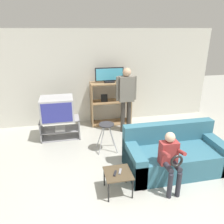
{
  "coord_description": "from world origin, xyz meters",
  "views": [
    {
      "loc": [
        -1.0,
        -2.26,
        2.6
      ],
      "look_at": [
        -0.09,
        2.05,
        0.9
      ],
      "focal_mm": 35.0,
      "sensor_mm": 36.0,
      "label": 1
    }
  ],
  "objects_px": {
    "person_seated_child": "(170,157)",
    "snack_table": "(118,175)",
    "remote_control_black": "(115,173)",
    "television_flat": "(109,75)",
    "remote_control_white": "(120,171)",
    "tv_stand": "(60,128)",
    "television_main": "(57,109)",
    "folding_stool": "(107,129)",
    "media_shelf": "(111,103)",
    "couch": "(174,155)",
    "person_standing_adult": "(126,94)"
  },
  "relations": [
    {
      "from": "person_seated_child",
      "to": "snack_table",
      "type": "bearing_deg",
      "value": 174.77
    },
    {
      "from": "remote_control_black",
      "to": "television_flat",
      "type": "bearing_deg",
      "value": 103.94
    },
    {
      "from": "remote_control_white",
      "to": "person_seated_child",
      "type": "height_order",
      "value": "person_seated_child"
    },
    {
      "from": "tv_stand",
      "to": "snack_table",
      "type": "xyz_separation_m",
      "value": [
        0.96,
        -2.21,
        0.09
      ]
    },
    {
      "from": "television_main",
      "to": "snack_table",
      "type": "height_order",
      "value": "television_main"
    },
    {
      "from": "tv_stand",
      "to": "folding_stool",
      "type": "bearing_deg",
      "value": -39.35
    },
    {
      "from": "tv_stand",
      "to": "remote_control_white",
      "type": "bearing_deg",
      "value": -65.63
    },
    {
      "from": "media_shelf",
      "to": "television_flat",
      "type": "xyz_separation_m",
      "value": [
        -0.03,
        0.01,
        0.78
      ]
    },
    {
      "from": "snack_table",
      "to": "remote_control_white",
      "type": "relative_size",
      "value": 3.08
    },
    {
      "from": "media_shelf",
      "to": "couch",
      "type": "height_order",
      "value": "media_shelf"
    },
    {
      "from": "tv_stand",
      "to": "folding_stool",
      "type": "relative_size",
      "value": 1.46
    },
    {
      "from": "television_main",
      "to": "media_shelf",
      "type": "xyz_separation_m",
      "value": [
        1.45,
        0.64,
        -0.17
      ]
    },
    {
      "from": "television_main",
      "to": "folding_stool",
      "type": "bearing_deg",
      "value": -38.2
    },
    {
      "from": "tv_stand",
      "to": "remote_control_white",
      "type": "height_order",
      "value": "tv_stand"
    },
    {
      "from": "television_main",
      "to": "folding_stool",
      "type": "xyz_separation_m",
      "value": [
        1.05,
        -0.83,
        -0.27
      ]
    },
    {
      "from": "couch",
      "to": "remote_control_white",
      "type": "bearing_deg",
      "value": -160.09
    },
    {
      "from": "person_seated_child",
      "to": "television_flat",
      "type": "bearing_deg",
      "value": 98.54
    },
    {
      "from": "remote_control_white",
      "to": "person_standing_adult",
      "type": "xyz_separation_m",
      "value": [
        0.7,
        2.23,
        0.64
      ]
    },
    {
      "from": "television_flat",
      "to": "media_shelf",
      "type": "bearing_deg",
      "value": -14.44
    },
    {
      "from": "folding_stool",
      "to": "remote_control_white",
      "type": "xyz_separation_m",
      "value": [
        -0.03,
        -1.36,
        -0.12
      ]
    },
    {
      "from": "media_shelf",
      "to": "person_seated_child",
      "type": "relative_size",
      "value": 1.18
    },
    {
      "from": "television_flat",
      "to": "remote_control_black",
      "type": "xyz_separation_m",
      "value": [
        -0.48,
        -2.87,
        -1.01
      ]
    },
    {
      "from": "tv_stand",
      "to": "couch",
      "type": "xyz_separation_m",
      "value": [
        2.19,
        -1.77,
        0.04
      ]
    },
    {
      "from": "snack_table",
      "to": "couch",
      "type": "distance_m",
      "value": 1.31
    },
    {
      "from": "remote_control_white",
      "to": "snack_table",
      "type": "bearing_deg",
      "value": -139.65
    },
    {
      "from": "television_flat",
      "to": "person_standing_adult",
      "type": "relative_size",
      "value": 0.46
    },
    {
      "from": "media_shelf",
      "to": "remote_control_black",
      "type": "relative_size",
      "value": 8.43
    },
    {
      "from": "folding_stool",
      "to": "tv_stand",
      "type": "bearing_deg",
      "value": 140.65
    },
    {
      "from": "snack_table",
      "to": "remote_control_white",
      "type": "bearing_deg",
      "value": 18.29
    },
    {
      "from": "television_flat",
      "to": "remote_control_black",
      "type": "height_order",
      "value": "television_flat"
    },
    {
      "from": "media_shelf",
      "to": "tv_stand",
      "type": "bearing_deg",
      "value": -156.12
    },
    {
      "from": "television_main",
      "to": "folding_stool",
      "type": "relative_size",
      "value": 1.18
    },
    {
      "from": "remote_control_white",
      "to": "couch",
      "type": "height_order",
      "value": "couch"
    },
    {
      "from": "folding_stool",
      "to": "remote_control_white",
      "type": "distance_m",
      "value": 1.37
    },
    {
      "from": "snack_table",
      "to": "person_seated_child",
      "type": "xyz_separation_m",
      "value": [
        0.86,
        -0.08,
        0.27
      ]
    },
    {
      "from": "television_flat",
      "to": "person_standing_adult",
      "type": "bearing_deg",
      "value": -62.73
    },
    {
      "from": "media_shelf",
      "to": "snack_table",
      "type": "xyz_separation_m",
      "value": [
        -0.46,
        -2.84,
        -0.28
      ]
    },
    {
      "from": "tv_stand",
      "to": "television_main",
      "type": "bearing_deg",
      "value": -161.01
    },
    {
      "from": "television_main",
      "to": "television_flat",
      "type": "height_order",
      "value": "television_flat"
    },
    {
      "from": "media_shelf",
      "to": "couch",
      "type": "distance_m",
      "value": 2.54
    },
    {
      "from": "television_flat",
      "to": "television_main",
      "type": "bearing_deg",
      "value": -155.41
    },
    {
      "from": "media_shelf",
      "to": "person_seated_child",
      "type": "height_order",
      "value": "media_shelf"
    },
    {
      "from": "television_main",
      "to": "media_shelf",
      "type": "height_order",
      "value": "media_shelf"
    },
    {
      "from": "television_main",
      "to": "snack_table",
      "type": "relative_size",
      "value": 1.74
    },
    {
      "from": "folding_stool",
      "to": "television_flat",
      "type": "bearing_deg",
      "value": 76.31
    },
    {
      "from": "television_main",
      "to": "couch",
      "type": "height_order",
      "value": "television_main"
    },
    {
      "from": "folding_stool",
      "to": "person_seated_child",
      "type": "xyz_separation_m",
      "value": [
        0.8,
        -1.45,
        0.09
      ]
    },
    {
      "from": "folding_stool",
      "to": "television_main",
      "type": "bearing_deg",
      "value": 141.8
    },
    {
      "from": "television_flat",
      "to": "person_seated_child",
      "type": "height_order",
      "value": "television_flat"
    },
    {
      "from": "television_flat",
      "to": "snack_table",
      "type": "height_order",
      "value": "television_flat"
    }
  ]
}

